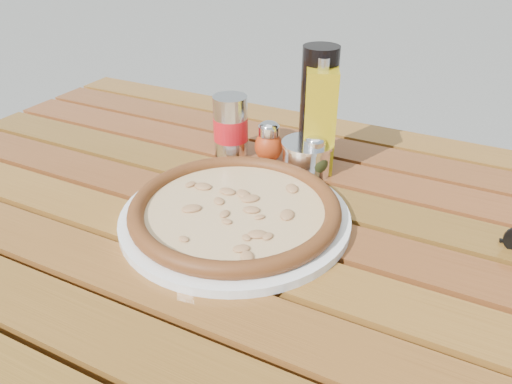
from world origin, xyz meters
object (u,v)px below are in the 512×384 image
at_px(dark_bottle, 318,106).
at_px(table, 251,251).
at_px(olive_oil_cruet, 320,121).
at_px(pizza, 235,208).
at_px(soda_can, 231,127).
at_px(oregano_shaker, 314,157).
at_px(pepper_shaker, 269,142).
at_px(plate, 235,217).
at_px(parmesan_tin, 307,156).

bearing_deg(dark_bottle, table, -95.70).
relative_size(dark_bottle, olive_oil_cruet, 1.05).
bearing_deg(pizza, soda_can, 120.83).
bearing_deg(table, pizza, -112.21).
bearing_deg(oregano_shaker, pepper_shaker, 169.21).
height_order(dark_bottle, olive_oil_cruet, dark_bottle).
xyz_separation_m(pizza, oregano_shaker, (0.05, 0.20, 0.02)).
bearing_deg(plate, pizza, -116.57).
bearing_deg(soda_can, dark_bottle, 17.72).
xyz_separation_m(plate, oregano_shaker, (0.05, 0.20, 0.03)).
bearing_deg(soda_can, pizza, -59.17).
xyz_separation_m(table, soda_can, (-0.13, 0.18, 0.13)).
height_order(table, olive_oil_cruet, olive_oil_cruet).
bearing_deg(dark_bottle, olive_oil_cruet, -62.86).
bearing_deg(oregano_shaker, soda_can, 176.75).
height_order(table, soda_can, soda_can).
xyz_separation_m(plate, dark_bottle, (0.03, 0.26, 0.10)).
distance_m(plate, oregano_shaker, 0.20).
bearing_deg(soda_can, table, -52.69).
distance_m(plate, pizza, 0.02).
bearing_deg(pizza, pepper_shaker, 101.81).
xyz_separation_m(pepper_shaker, soda_can, (-0.08, -0.01, 0.02)).
bearing_deg(dark_bottle, pepper_shaker, -152.50).
relative_size(table, oregano_shaker, 17.07).
bearing_deg(table, dark_bottle, 84.30).
distance_m(pizza, soda_can, 0.24).
bearing_deg(soda_can, pepper_shaker, 6.54).
height_order(table, parmesan_tin, parmesan_tin).
distance_m(table, plate, 0.09).
distance_m(dark_bottle, olive_oil_cruet, 0.04).
distance_m(dark_bottle, soda_can, 0.17).
relative_size(table, soda_can, 11.67).
relative_size(plate, olive_oil_cruet, 1.71).
height_order(pizza, olive_oil_cruet, olive_oil_cruet).
bearing_deg(parmesan_tin, pizza, -100.35).
xyz_separation_m(oregano_shaker, soda_can, (-0.18, 0.01, 0.02)).
bearing_deg(parmesan_tin, soda_can, -179.76).
distance_m(pepper_shaker, oregano_shaker, 0.10).
relative_size(olive_oil_cruet, parmesan_tin, 1.74).
relative_size(oregano_shaker, olive_oil_cruet, 0.39).
xyz_separation_m(table, pizza, (-0.01, -0.03, 0.10)).
xyz_separation_m(table, plate, (-0.01, -0.03, 0.08)).
distance_m(oregano_shaker, soda_can, 0.18).
height_order(plate, soda_can, soda_can).
height_order(pepper_shaker, olive_oil_cruet, olive_oil_cruet).
relative_size(pizza, olive_oil_cruet, 1.92).
bearing_deg(dark_bottle, plate, -97.68).
distance_m(plate, soda_can, 0.24).
xyz_separation_m(soda_can, olive_oil_cruet, (0.17, 0.02, 0.04)).
relative_size(table, dark_bottle, 6.36).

